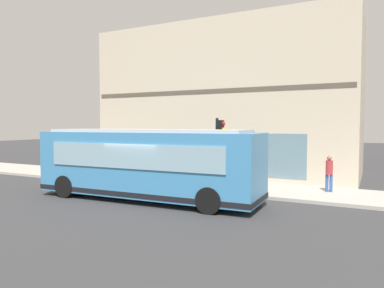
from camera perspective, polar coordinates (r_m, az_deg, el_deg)
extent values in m
plane|color=#38383A|center=(15.68, -7.51, -8.97)|extent=(120.00, 120.00, 0.00)
cube|color=#B2ADA3|center=(19.47, 0.07, -6.36)|extent=(3.79, 40.00, 0.15)
cube|color=beige|center=(24.64, 6.34, 6.48)|extent=(7.98, 16.17, 9.48)
cube|color=brown|center=(21.14, 2.62, 8.36)|extent=(0.36, 15.85, 0.24)
cube|color=slate|center=(21.03, 2.48, -1.48)|extent=(0.12, 11.32, 2.40)
cube|color=#3F8CC6|center=(15.64, -7.22, -3.06)|extent=(2.81, 10.07, 2.70)
cube|color=silver|center=(15.56, -7.25, 2.11)|extent=(2.40, 9.06, 0.12)
cube|color=#8CB2C6|center=(18.75, -20.17, -0.83)|extent=(2.20, 0.15, 1.20)
cube|color=#8CB2C6|center=(16.69, -4.88, -1.29)|extent=(0.32, 8.20, 1.00)
cube|color=#8CB2C6|center=(14.56, -9.92, -1.96)|extent=(0.32, 8.20, 1.00)
cube|color=black|center=(15.81, -7.19, -7.28)|extent=(2.85, 10.11, 0.20)
cylinder|color=black|center=(18.82, -14.61, -5.48)|extent=(0.33, 1.01, 1.00)
cylinder|color=black|center=(17.15, -19.57, -6.39)|extent=(0.33, 1.01, 1.00)
cylinder|color=black|center=(15.35, 6.04, -7.32)|extent=(0.33, 1.01, 1.00)
cylinder|color=black|center=(13.24, 2.71, -8.98)|extent=(0.33, 1.01, 1.00)
cylinder|color=black|center=(17.12, 3.99, -1.61)|extent=(0.14, 0.14, 3.44)
cube|color=black|center=(17.00, 4.59, 2.30)|extent=(0.32, 0.24, 0.90)
sphere|color=red|center=(16.94, 5.00, 3.24)|extent=(0.20, 0.20, 0.20)
sphere|color=yellow|center=(16.95, 5.00, 2.30)|extent=(0.20, 0.20, 0.20)
sphere|color=green|center=(16.95, 5.00, 1.35)|extent=(0.20, 0.20, 0.20)
cylinder|color=yellow|center=(19.35, -5.51, -5.39)|extent=(0.24, 0.24, 0.55)
sphere|color=yellow|center=(19.30, -5.52, -4.34)|extent=(0.22, 0.22, 0.22)
cylinder|color=yellow|center=(19.25, -5.08, -5.28)|extent=(0.10, 0.12, 0.10)
cylinder|color=yellow|center=(19.48, -5.24, -5.18)|extent=(0.12, 0.10, 0.10)
cylinder|color=#3359A5|center=(17.87, 21.29, -5.85)|extent=(0.14, 0.14, 0.82)
cylinder|color=#3359A5|center=(17.88, 20.71, -5.83)|extent=(0.14, 0.14, 0.82)
cylinder|color=#B23338|center=(17.78, 21.05, -3.51)|extent=(0.32, 0.32, 0.65)
sphere|color=#9E704C|center=(17.74, 21.08, -2.11)|extent=(0.22, 0.22, 0.22)
cylinder|color=silver|center=(21.80, -5.24, -4.02)|extent=(0.14, 0.14, 0.86)
cylinder|color=silver|center=(21.97, -5.38, -3.96)|extent=(0.14, 0.14, 0.86)
cylinder|color=black|center=(21.80, -5.32, -1.97)|extent=(0.32, 0.32, 0.68)
sphere|color=#9E704C|center=(21.77, -5.33, -0.77)|extent=(0.23, 0.23, 0.23)
cylinder|color=silver|center=(18.58, -0.32, -5.32)|extent=(0.14, 0.14, 0.81)
cylinder|color=silver|center=(18.71, -0.71, -5.26)|extent=(0.14, 0.14, 0.81)
cylinder|color=black|center=(18.55, -0.52, -3.07)|extent=(0.32, 0.32, 0.64)
sphere|color=tan|center=(18.51, -0.52, -1.74)|extent=(0.22, 0.22, 0.22)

